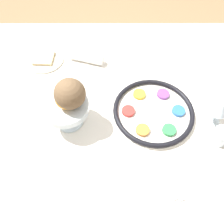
{
  "coord_description": "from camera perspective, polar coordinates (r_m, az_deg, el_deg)",
  "views": [
    {
      "loc": [
        -0.02,
        0.6,
        1.49
      ],
      "look_at": [
        -0.02,
        0.11,
        0.75
      ],
      "focal_mm": 35.0,
      "sensor_mm": 36.0,
      "label": 1
    }
  ],
  "objects": [
    {
      "name": "coconut",
      "position": [
        0.78,
        -10.94,
        4.69
      ],
      "size": [
        0.11,
        0.11,
        0.11
      ],
      "color": "brown",
      "rests_on": "fruit_stand"
    },
    {
      "name": "wine_glass",
      "position": [
        0.94,
        26.47,
        0.61
      ],
      "size": [
        0.06,
        0.06,
        0.12
      ],
      "color": "silver",
      "rests_on": "dining_table"
    },
    {
      "name": "orange_fruit",
      "position": [
        0.79,
        -11.78,
        3.68
      ],
      "size": [
        0.09,
        0.09,
        0.09
      ],
      "color": "orange",
      "rests_on": "fruit_stand"
    },
    {
      "name": "ground_plane",
      "position": [
        1.61,
        -0.81,
        -11.73
      ],
      "size": [
        8.0,
        8.0,
        0.0
      ],
      "primitive_type": "plane",
      "color": "#99704C"
    },
    {
      "name": "cup_near",
      "position": [
        0.94,
        26.5,
        -5.64
      ],
      "size": [
        0.07,
        0.07,
        0.06
      ],
      "color": "silver",
      "rests_on": "dining_table"
    },
    {
      "name": "fork_left",
      "position": [
        0.84,
        15.14,
        -15.72
      ],
      "size": [
        0.08,
        0.18,
        0.01
      ],
      "color": "silver",
      "rests_on": "dining_table"
    },
    {
      "name": "seder_plate",
      "position": [
        0.93,
        10.74,
        0.19
      ],
      "size": [
        0.34,
        0.34,
        0.03
      ],
      "color": "silver",
      "rests_on": "dining_table"
    },
    {
      "name": "fork_right",
      "position": [
        0.83,
        13.07,
        -15.87
      ],
      "size": [
        0.08,
        0.17,
        0.01
      ],
      "color": "silver",
      "rests_on": "dining_table"
    },
    {
      "name": "fruit_stand",
      "position": [
        0.85,
        -11.83,
        0.82
      ],
      "size": [
        0.18,
        0.18,
        0.12
      ],
      "color": "silver",
      "rests_on": "dining_table"
    },
    {
      "name": "bread_plate",
      "position": [
        1.19,
        -17.26,
        13.0
      ],
      "size": [
        0.2,
        0.2,
        0.02
      ],
      "color": "beige",
      "rests_on": "dining_table"
    },
    {
      "name": "dining_table",
      "position": [
        1.28,
        -1.0,
        -5.76
      ],
      "size": [
        1.52,
        1.09,
        0.71
      ],
      "color": "silver",
      "rests_on": "ground_plane"
    },
    {
      "name": "napkin_roll",
      "position": [
        1.13,
        -6.61,
        13.87
      ],
      "size": [
        0.18,
        0.09,
        0.04
      ],
      "color": "white",
      "rests_on": "dining_table"
    }
  ]
}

